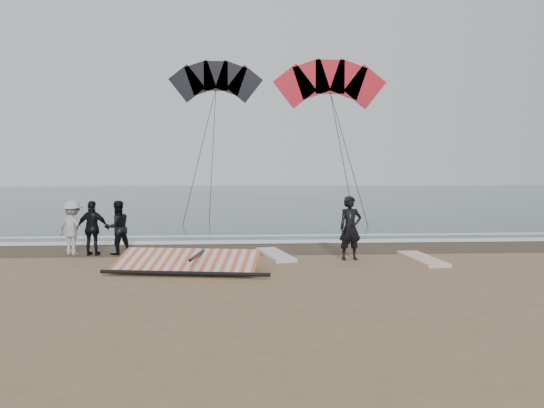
{
  "coord_description": "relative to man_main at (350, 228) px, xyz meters",
  "views": [
    {
      "loc": [
        -1.52,
        -13.02,
        2.75
      ],
      "look_at": [
        -0.54,
        3.0,
        1.6
      ],
      "focal_mm": 35.0,
      "sensor_mm": 36.0,
      "label": 1
    }
  ],
  "objects": [
    {
      "name": "ground",
      "position": [
        -1.72,
        -2.25,
        -0.94
      ],
      "size": [
        120.0,
        120.0,
        0.0
      ],
      "primitive_type": "plane",
      "color": "#8C704C",
      "rests_on": "ground"
    },
    {
      "name": "sea",
      "position": [
        -1.72,
        30.75,
        -0.93
      ],
      "size": [
        120.0,
        54.0,
        0.02
      ],
      "primitive_type": "cube",
      "color": "#233838",
      "rests_on": "ground"
    },
    {
      "name": "wet_sand",
      "position": [
        -1.72,
        2.25,
        -0.93
      ],
      "size": [
        120.0,
        2.8,
        0.01
      ],
      "primitive_type": "cube",
      "color": "#4C3D2B",
      "rests_on": "ground"
    },
    {
      "name": "foam_near",
      "position": [
        -1.72,
        3.65,
        -0.91
      ],
      "size": [
        120.0,
        0.9,
        0.01
      ],
      "primitive_type": "cube",
      "color": "white",
      "rests_on": "sea"
    },
    {
      "name": "foam_far",
      "position": [
        -1.72,
        5.35,
        -0.91
      ],
      "size": [
        120.0,
        0.45,
        0.01
      ],
      "primitive_type": "cube",
      "color": "white",
      "rests_on": "sea"
    },
    {
      "name": "man_main",
      "position": [
        0.0,
        0.0,
        0.0
      ],
      "size": [
        0.76,
        0.57,
        1.88
      ],
      "primitive_type": "imported",
      "rotation": [
        0.0,
        0.0,
        0.18
      ],
      "color": "black",
      "rests_on": "ground"
    },
    {
      "name": "board_white",
      "position": [
        2.09,
        -0.24,
        -0.89
      ],
      "size": [
        0.83,
        2.43,
        0.1
      ],
      "primitive_type": "cube",
      "rotation": [
        0.0,
        0.0,
        0.07
      ],
      "color": "white",
      "rests_on": "ground"
    },
    {
      "name": "board_cream",
      "position": [
        -2.16,
        0.73,
        -0.89
      ],
      "size": [
        1.13,
        2.47,
        0.1
      ],
      "primitive_type": "cube",
      "rotation": [
        0.0,
        0.0,
        0.22
      ],
      "color": "beige",
      "rests_on": "ground"
    },
    {
      "name": "trio_cluster",
      "position": [
        -7.81,
        1.34,
        -0.1
      ],
      "size": [
        2.54,
        1.11,
        1.7
      ],
      "color": "black",
      "rests_on": "ground"
    },
    {
      "name": "sail_rig",
      "position": [
        -4.68,
        -1.3,
        -0.75
      ],
      "size": [
        4.25,
        2.27,
        0.5
      ],
      "color": "black",
      "rests_on": "ground"
    },
    {
      "name": "kite_red",
      "position": [
        2.15,
        16.34,
        6.54
      ],
      "size": [
        7.56,
        4.35,
        11.11
      ],
      "color": "red",
      "rests_on": "ground"
    },
    {
      "name": "kite_dark",
      "position": [
        -4.83,
        21.55,
        7.41
      ],
      "size": [
        7.11,
        6.46,
        15.05
      ],
      "color": "black",
      "rests_on": "ground"
    }
  ]
}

